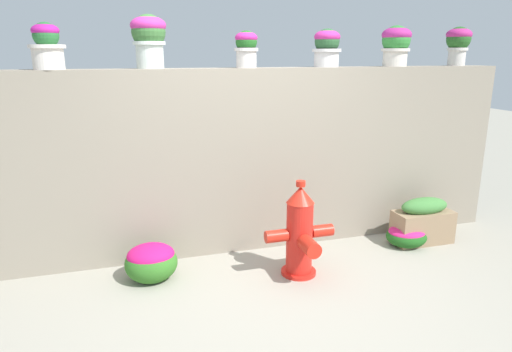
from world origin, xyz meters
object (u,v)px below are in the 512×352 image
Objects in this scene: potted_plant_4 at (327,46)px; potted_plant_2 at (149,36)px; planter_box at (423,221)px; potted_plant_5 at (396,43)px; flower_bush_left at (406,235)px; potted_plant_3 at (246,46)px; potted_plant_6 at (458,41)px; fire_hydrant at (300,233)px; flower_bush_right at (151,261)px; potted_plant_1 at (47,45)px.

potted_plant_2 is at bearing 178.46° from potted_plant_4.
planter_box is at bearing -10.68° from potted_plant_2.
potted_plant_5 is 2.02m from flower_bush_left.
potted_plant_4 is at bearing 147.50° from flower_bush_left.
potted_plant_3 is (0.89, -0.07, -0.09)m from potted_plant_2.
flower_bush_left is at bearing -12.14° from potted_plant_2.
potted_plant_6 is (0.81, 0.04, 0.02)m from potted_plant_5.
potted_plant_5 is 2.28m from fire_hydrant.
flower_bush_right is (-2.63, 0.00, 0.07)m from flower_bush_left.
potted_plant_3 is 0.79× the size of flower_bush_left.
flower_bush_left is 0.93× the size of flower_bush_right.
potted_plant_3 is at bearing 166.40° from planter_box.
potted_plant_2 is 3.25m from flower_bush_left.
potted_plant_6 is at bearing 1.48° from potted_plant_4.
potted_plant_2 reaches higher than flower_bush_right.
fire_hydrant is at bearing -12.45° from flower_bush_right.
potted_plant_4 is 2.10m from planter_box.
flower_bush_left is at bearing 12.21° from fire_hydrant.
flower_bush_left is at bearing -8.06° from potted_plant_1.
potted_plant_6 is at bearing -0.09° from potted_plant_2.
flower_bush_right is at bearing -33.58° from potted_plant_1.
potted_plant_3 is 0.54× the size of planter_box.
potted_plant_4 is (2.57, 0.02, 0.00)m from potted_plant_1.
potted_plant_2 is 0.75× the size of planter_box.
flower_bush_right is (-1.86, -0.49, -1.86)m from potted_plant_4.
flower_bush_left is (1.61, -0.47, -1.91)m from potted_plant_3.
potted_plant_2 is 1.27× the size of potted_plant_4.
potted_plant_6 is (4.17, 0.06, 0.06)m from potted_plant_1.
fire_hydrant is (1.17, -0.82, -1.71)m from potted_plant_2.
potted_plant_5 is 0.99× the size of potted_plant_6.
potted_plant_2 is 3.33m from potted_plant_6.
flower_bush_left is 0.24m from planter_box.
flower_bush_left is at bearing -32.50° from potted_plant_4.
potted_plant_5 reaches higher than potted_plant_4.
potted_plant_4 is 0.79m from potted_plant_5.
potted_plant_1 is 2.57m from potted_plant_4.
potted_plant_6 is 0.97× the size of flower_bush_left.
fire_hydrant is at bearing -159.16° from potted_plant_6.
potted_plant_4 is 0.42× the size of fire_hydrant.
potted_plant_1 is 0.82× the size of potted_plant_2.
potted_plant_5 is 0.81m from potted_plant_6.
flower_bush_right is (-0.13, -0.54, -1.93)m from potted_plant_2.
potted_plant_5 is at bearing 112.59° from planter_box.
planter_box is at bearing -7.16° from potted_plant_1.
potted_plant_4 reaches higher than planter_box.
potted_plant_1 is 0.93× the size of potted_plant_5.
potted_plant_1 is 0.83× the size of flower_bush_right.
potted_plant_4 is (1.73, -0.05, -0.08)m from potted_plant_2.
planter_box is (1.54, 0.31, -0.16)m from fire_hydrant.
potted_plant_4 reaches higher than fire_hydrant.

